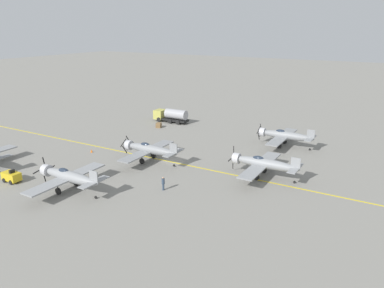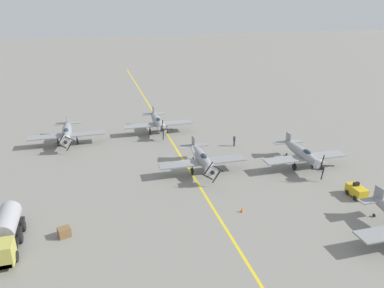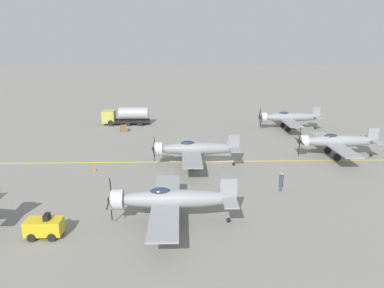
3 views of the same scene
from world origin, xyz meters
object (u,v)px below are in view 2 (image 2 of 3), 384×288
object	(u,v)px
airplane_mid_center	(202,159)
supply_crate_by_tanker	(64,232)
tow_tractor	(357,191)
airplane_near_right	(67,133)
fuel_tanker	(5,234)
traffic_cone	(242,210)
airplane_near_center	(158,122)
airplane_mid_left	(304,155)
ground_crew_walking	(234,140)

from	to	relation	value
airplane_mid_center	supply_crate_by_tanker	size ratio (longest dim) A/B	10.20
tow_tractor	airplane_near_right	bearing A→B (deg)	-38.62
fuel_tanker	traffic_cone	world-z (taller)	fuel_tanker
airplane_near_center	airplane_mid_left	size ratio (longest dim) A/B	1.00
tow_tractor	fuel_tanker	bearing A→B (deg)	-0.61
fuel_tanker	ground_crew_walking	distance (m)	36.14
traffic_cone	tow_tractor	bearing A→B (deg)	178.62
airplane_near_right	supply_crate_by_tanker	world-z (taller)	airplane_near_right
ground_crew_walking	airplane_near_right	bearing A→B (deg)	-16.87
supply_crate_by_tanker	traffic_cone	xyz separation A→B (m)	(-19.00, 0.42, -0.22)
supply_crate_by_tanker	airplane_near_right	bearing A→B (deg)	-88.80
fuel_tanker	airplane_near_center	bearing A→B (deg)	-125.02
fuel_tanker	supply_crate_by_tanker	bearing A→B (deg)	-176.05
airplane_near_right	airplane_near_center	size ratio (longest dim) A/B	1.00
airplane_near_center	airplane_mid_left	bearing A→B (deg)	126.25
airplane_near_right	airplane_mid_left	bearing A→B (deg)	155.06
airplane_mid_left	supply_crate_by_tanker	world-z (taller)	airplane_mid_left
airplane_near_right	fuel_tanker	xyz separation A→B (m)	(4.69, 26.90, -0.50)
airplane_mid_center	fuel_tanker	bearing A→B (deg)	13.72
tow_tractor	traffic_cone	bearing A→B (deg)	-1.38
airplane_near_center	tow_tractor	xyz separation A→B (m)	(-18.89, 28.95, -1.22)
airplane_mid_left	airplane_near_right	bearing A→B (deg)	-32.89
airplane_mid_left	traffic_cone	distance (m)	15.57
airplane_near_right	fuel_tanker	size ratio (longest dim) A/B	1.50
airplane_mid_center	fuel_tanker	world-z (taller)	airplane_mid_center
airplane_near_right	ground_crew_walking	bearing A→B (deg)	167.60
supply_crate_by_tanker	fuel_tanker	bearing A→B (deg)	3.95
fuel_tanker	supply_crate_by_tanker	xyz separation A→B (m)	(-5.25, -0.36, -1.02)
tow_tractor	supply_crate_by_tanker	distance (m)	33.64
fuel_tanker	traffic_cone	distance (m)	24.28
airplane_near_center	fuel_tanker	size ratio (longest dim) A/B	1.50
fuel_tanker	ground_crew_walking	size ratio (longest dim) A/B	4.35
airplane_near_right	airplane_mid_left	world-z (taller)	airplane_mid_left
airplane_mid_center	traffic_cone	size ratio (longest dim) A/B	21.82
ground_crew_walking	supply_crate_by_tanker	size ratio (longest dim) A/B	1.56
tow_tractor	ground_crew_walking	distance (m)	21.06
airplane_mid_left	airplane_mid_center	world-z (taller)	airplane_mid_left
fuel_tanker	ground_crew_walking	xyz separation A→B (m)	(-30.73, -19.00, -0.51)
fuel_tanker	supply_crate_by_tanker	distance (m)	5.36
airplane_near_right	traffic_cone	xyz separation A→B (m)	(-19.56, 26.96, -1.74)
fuel_tanker	airplane_mid_left	bearing A→B (deg)	-166.82
airplane_near_right	supply_crate_by_tanker	bearing A→B (deg)	95.67
airplane_near_right	airplane_mid_left	size ratio (longest dim) A/B	1.00
airplane_near_right	airplane_mid_center	distance (m)	24.15
airplane_mid_center	supply_crate_by_tanker	world-z (taller)	airplane_mid_center
ground_crew_walking	traffic_cone	xyz separation A→B (m)	(6.48, 19.06, -0.73)
ground_crew_walking	fuel_tanker	bearing A→B (deg)	31.73
airplane_near_right	supply_crate_by_tanker	xyz separation A→B (m)	(-0.56, 26.53, -1.52)
airplane_near_center	airplane_mid_center	world-z (taller)	airplane_near_center
airplane_mid_center	fuel_tanker	xyz separation A→B (m)	(22.89, 11.01, -0.50)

